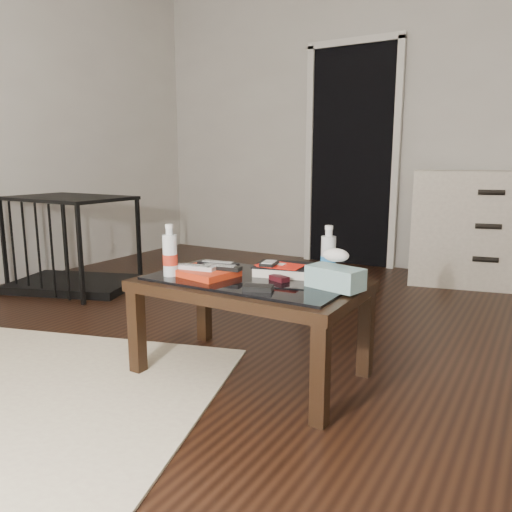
{
  "coord_description": "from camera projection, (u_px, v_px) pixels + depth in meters",
  "views": [
    {
      "loc": [
        1.25,
        -2.05,
        0.99
      ],
      "look_at": [
        0.1,
        -0.12,
        0.55
      ],
      "focal_mm": 35.0,
      "sensor_mm": 36.0,
      "label": 1
    }
  ],
  "objects": [
    {
      "name": "ground",
      "position": [
        251.0,
        356.0,
        2.55
      ],
      "size": [
        5.0,
        5.0,
        0.0
      ],
      "primitive_type": "plane",
      "color": "black",
      "rests_on": "ground"
    },
    {
      "name": "room_shell",
      "position": [
        251.0,
        16.0,
        2.24
      ],
      "size": [
        5.0,
        5.0,
        5.0
      ],
      "color": "beige",
      "rests_on": "ground"
    },
    {
      "name": "doorway",
      "position": [
        352.0,
        155.0,
        4.64
      ],
      "size": [
        0.9,
        0.08,
        2.07
      ],
      "color": "black",
      "rests_on": "ground"
    },
    {
      "name": "coffee_table",
      "position": [
        251.0,
        292.0,
        2.26
      ],
      "size": [
        1.0,
        0.6,
        0.46
      ],
      "color": "black",
      "rests_on": "ground"
    },
    {
      "name": "dresser",
      "position": [
        492.0,
        229.0,
        3.91
      ],
      "size": [
        1.28,
        0.73,
        0.9
      ],
      "rotation": [
        0.0,
        0.0,
        0.2
      ],
      "color": "beige",
      "rests_on": "ground"
    },
    {
      "name": "pet_crate",
      "position": [
        73.0,
        259.0,
        3.85
      ],
      "size": [
        1.05,
        0.87,
        0.71
      ],
      "rotation": [
        0.0,
        0.0,
        0.35
      ],
      "color": "black",
      "rests_on": "ground"
    },
    {
      "name": "magazines",
      "position": [
        204.0,
        272.0,
        2.3
      ],
      "size": [
        0.31,
        0.26,
        0.03
      ],
      "primitive_type": "cube",
      "rotation": [
        0.0,
        0.0,
        -0.18
      ],
      "color": "red",
      "rests_on": "coffee_table"
    },
    {
      "name": "remote_silver",
      "position": [
        195.0,
        267.0,
        2.28
      ],
      "size": [
        0.2,
        0.08,
        0.02
      ],
      "primitive_type": "cube",
      "rotation": [
        0.0,
        0.0,
        0.13
      ],
      "color": "silver",
      "rests_on": "magazines"
    },
    {
      "name": "remote_black_front",
      "position": [
        220.0,
        267.0,
        2.28
      ],
      "size": [
        0.2,
        0.07,
        0.02
      ],
      "primitive_type": "cube",
      "rotation": [
        0.0,
        0.0,
        0.12
      ],
      "color": "black",
      "rests_on": "magazines"
    },
    {
      "name": "remote_black_back",
      "position": [
        218.0,
        264.0,
        2.36
      ],
      "size": [
        0.21,
        0.08,
        0.02
      ],
      "primitive_type": "cube",
      "rotation": [
        0.0,
        0.0,
        0.15
      ],
      "color": "black",
      "rests_on": "magazines"
    },
    {
      "name": "textbook",
      "position": [
        283.0,
        269.0,
        2.32
      ],
      "size": [
        0.29,
        0.25,
        0.05
      ],
      "primitive_type": "cube",
      "rotation": [
        0.0,
        0.0,
        0.24
      ],
      "color": "black",
      "rests_on": "coffee_table"
    },
    {
      "name": "dvd_mailers",
      "position": [
        280.0,
        265.0,
        2.29
      ],
      "size": [
        0.2,
        0.15,
        0.01
      ],
      "primitive_type": "cube",
      "rotation": [
        0.0,
        0.0,
        -0.08
      ],
      "color": "red",
      "rests_on": "textbook"
    },
    {
      "name": "ipod",
      "position": [
        269.0,
        263.0,
        2.27
      ],
      "size": [
        0.08,
        0.11,
        0.02
      ],
      "primitive_type": "cube",
      "rotation": [
        0.0,
        0.0,
        0.21
      ],
      "color": "black",
      "rests_on": "dvd_mailers"
    },
    {
      "name": "flip_phone",
      "position": [
        279.0,
        278.0,
        2.2
      ],
      "size": [
        0.1,
        0.08,
        0.02
      ],
      "primitive_type": "cube",
      "rotation": [
        0.0,
        0.0,
        -0.39
      ],
      "color": "black",
      "rests_on": "coffee_table"
    },
    {
      "name": "wallet",
      "position": [
        258.0,
        288.0,
        2.04
      ],
      "size": [
        0.14,
        0.11,
        0.02
      ],
      "primitive_type": "cube",
      "rotation": [
        0.0,
        0.0,
        0.35
      ],
      "color": "black",
      "rests_on": "coffee_table"
    },
    {
      "name": "water_bottle_left",
      "position": [
        170.0,
        250.0,
        2.27
      ],
      "size": [
        0.08,
        0.08,
        0.24
      ],
      "primitive_type": "cylinder",
      "rotation": [
        0.0,
        0.0,
        0.26
      ],
      "color": "silver",
      "rests_on": "coffee_table"
    },
    {
      "name": "water_bottle_right",
      "position": [
        328.0,
        252.0,
        2.23
      ],
      "size": [
        0.08,
        0.08,
        0.24
      ],
      "primitive_type": "cylinder",
      "rotation": [
        0.0,
        0.0,
        -0.26
      ],
      "color": "silver",
      "rests_on": "coffee_table"
    },
    {
      "name": "tissue_box",
      "position": [
        335.0,
        278.0,
        2.06
      ],
      "size": [
        0.25,
        0.17,
        0.09
      ],
      "primitive_type": "cube",
      "rotation": [
        0.0,
        0.0,
        -0.24
      ],
      "color": "#226D7D",
      "rests_on": "coffee_table"
    }
  ]
}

